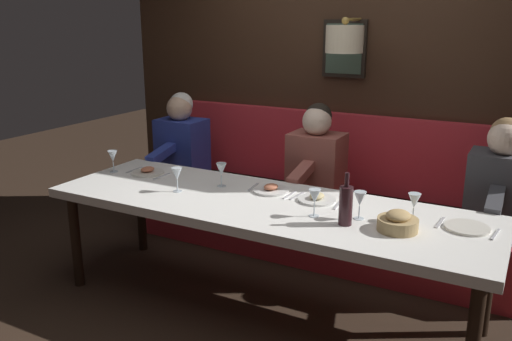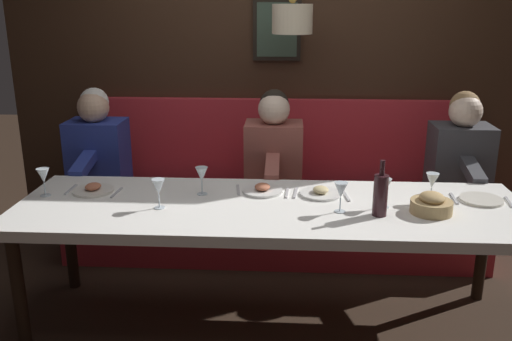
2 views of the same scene
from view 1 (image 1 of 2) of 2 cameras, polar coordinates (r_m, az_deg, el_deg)
The scene contains 19 objects.
ground_plane at distance 3.65m, azimuth 0.81°, elevation -14.40°, with size 12.00×12.00×0.00m, color #332319.
dining_table at distance 3.36m, azimuth 0.86°, elevation -4.33°, with size 0.90×2.82×0.74m.
banquette_bench at distance 4.28m, azimuth 6.38°, elevation -6.40°, with size 0.52×3.02×0.45m, color red.
back_wall_panel at distance 4.53m, azimuth 9.61°, elevation 9.59°, with size 0.59×4.22×2.90m.
diner_nearest at distance 3.83m, azimuth 24.64°, elevation -1.16°, with size 0.60×0.40×0.79m.
diner_near at distance 4.09m, azimuth 6.47°, elevation 1.26°, with size 0.60×0.40×0.79m.
diner_middle at distance 4.69m, azimuth -7.98°, elevation 3.10°, with size 0.60×0.40×0.79m.
place_setting_0 at distance 3.53m, azimuth 1.61°, elevation -2.03°, with size 0.24×0.32×0.05m.
place_setting_1 at distance 4.02m, azimuth -11.51°, elevation -0.12°, with size 0.24×0.31×0.05m.
place_setting_2 at distance 3.14m, azimuth 21.66°, elevation -5.70°, with size 0.24×0.32×0.01m.
place_setting_3 at distance 3.37m, azimuth 6.53°, elevation -3.01°, with size 0.24×0.32×0.05m.
wine_glass_0 at distance 3.62m, azimuth -3.73°, elevation 0.07°, with size 0.07×0.07×0.16m.
wine_glass_1 at distance 3.08m, azimuth 11.05°, elevation -3.07°, with size 0.07×0.07×0.16m.
wine_glass_2 at distance 3.12m, azimuth 16.58°, elevation -3.20°, with size 0.07×0.07×0.16m.
wine_glass_3 at distance 4.10m, azimuth -15.08°, elevation 1.43°, with size 0.07×0.07×0.16m.
wine_glass_4 at distance 3.54m, azimuth -8.46°, elevation -0.43°, with size 0.07×0.07×0.16m.
wine_glass_5 at distance 3.08m, azimuth 6.28°, elevation -2.85°, with size 0.07×0.07×0.16m.
wine_bottle at distance 2.98m, azimuth 9.59°, elevation -3.64°, with size 0.08×0.08×0.30m.
bread_bowl at distance 2.98m, azimuth 14.93°, elevation -5.37°, with size 0.22×0.22×0.12m.
Camera 1 is at (-2.80, -1.45, 1.84)m, focal length 37.38 mm.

